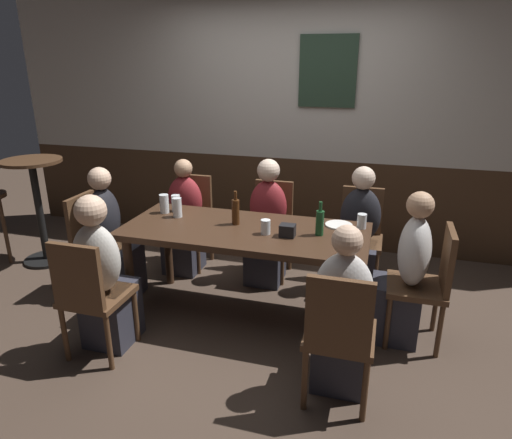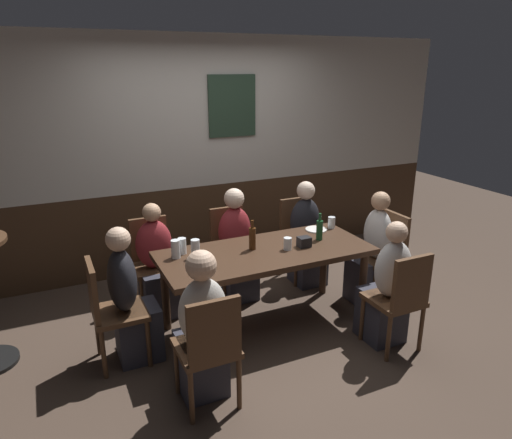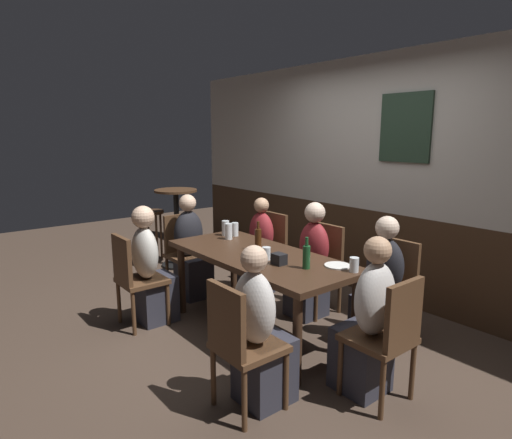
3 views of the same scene
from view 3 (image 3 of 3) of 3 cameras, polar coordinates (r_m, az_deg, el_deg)
ground_plane at (r=4.08m, az=0.35°, el=-14.60°), size 12.00×12.00×0.00m
wall_back at (r=4.90m, az=15.60°, el=5.30°), size 6.40×0.13×2.60m
dining_table at (r=3.84m, az=0.36°, el=-5.72°), size 1.86×0.80×0.74m
chair_head_west at (r=4.96m, az=-9.51°, el=-3.88°), size 0.40×0.40×0.88m
chair_right_far at (r=3.94m, az=17.46°, el=-8.24°), size 0.40×0.40×0.88m
chair_head_east at (r=3.04m, az=17.03°, el=-14.20°), size 0.40×0.40×0.88m
chair_left_far at (r=4.99m, az=1.73°, el=-3.63°), size 0.40×0.40×0.88m
chair_left_near at (r=4.16m, az=-15.79°, el=-7.12°), size 0.40×0.40×0.88m
chair_mid_far at (r=4.42m, az=8.64°, el=-5.72°), size 0.40×0.40×0.88m
chair_right_near at (r=2.83m, az=-2.16°, el=-15.69°), size 0.40×0.40×0.88m
person_head_west at (r=4.82m, az=-8.54°, el=-4.52°), size 0.37×0.34×1.13m
person_right_far at (r=3.82m, az=16.05°, el=-9.21°), size 0.34×0.37×1.12m
person_head_east at (r=3.14m, az=14.48°, el=-13.75°), size 0.37×0.34×1.13m
person_left_far at (r=4.90m, az=0.25°, el=-4.48°), size 0.34×0.37×1.08m
person_left_near at (r=4.23m, az=-13.75°, el=-6.92°), size 0.34×0.37×1.13m
person_mid_far at (r=4.31m, az=7.15°, el=-6.37°), size 0.34×0.37×1.13m
person_right_near at (r=2.94m, az=0.52°, el=-15.47°), size 0.34×0.37×1.10m
pint_glass_stout at (r=4.48m, az=-4.05°, el=-1.24°), size 0.08×0.08×0.16m
beer_glass_tall at (r=3.62m, az=1.37°, el=-4.62°), size 0.07×0.07×0.11m
highball_clear at (r=3.40m, az=12.82°, el=-5.93°), size 0.07×0.07×0.11m
tumbler_water at (r=4.32m, az=-3.63°, el=-1.70°), size 0.07×0.07×0.16m
tumbler_short at (r=4.46m, az=-2.80°, el=-1.43°), size 0.07×0.07×0.14m
beer_bottle_green at (r=3.40m, az=6.68°, el=-4.85°), size 0.06×0.06×0.25m
beer_bottle_brown at (r=3.90m, az=0.29°, el=-2.57°), size 0.06×0.06×0.27m
plate_white_large at (r=3.52m, az=10.70°, el=-6.00°), size 0.21×0.21×0.01m
condiment_caddy at (r=3.50m, az=3.06°, el=-5.22°), size 0.11×0.09×0.09m
side_bar_table at (r=5.90m, az=-10.41°, el=-0.27°), size 0.56×0.56×1.05m
bar_stool at (r=6.24m, az=-13.58°, el=-0.25°), size 0.34×0.34×0.72m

